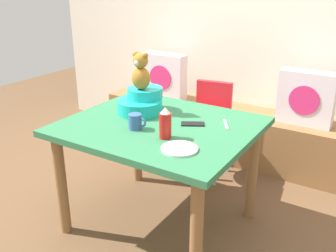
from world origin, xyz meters
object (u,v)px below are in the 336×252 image
(pillow_floral_right, at_px, (306,98))
(dining_table, at_px, (160,139))
(highchair, at_px, (209,117))
(coffee_mug, at_px, (136,122))
(pillow_floral_left, at_px, (164,76))
(infant_seat_teal, at_px, (142,102))
(ketchup_bottle, at_px, (165,124))
(dinner_plate_near, at_px, (179,149))
(cell_phone, at_px, (193,124))
(teddy_bear, at_px, (141,72))

(pillow_floral_right, distance_m, dining_table, 1.37)
(highchair, bearing_deg, coffee_mug, -91.53)
(pillow_floral_left, xyz_separation_m, infant_seat_teal, (0.52, -1.11, 0.13))
(highchair, distance_m, ketchup_bottle, 1.05)
(pillow_floral_right, relative_size, dinner_plate_near, 2.20)
(infant_seat_teal, distance_m, dinner_plate_near, 0.65)
(pillow_floral_left, height_order, cell_phone, pillow_floral_left)
(pillow_floral_left, relative_size, cell_phone, 3.06)
(coffee_mug, relative_size, dinner_plate_near, 0.60)
(pillow_floral_left, distance_m, infant_seat_teal, 1.23)
(pillow_floral_right, xyz_separation_m, ketchup_bottle, (-0.46, -1.40, 0.15))
(pillow_floral_left, distance_m, cell_phone, 1.47)
(highchair, height_order, dinner_plate_near, highchair)
(highchair, relative_size, coffee_mug, 6.58)
(infant_seat_teal, xyz_separation_m, dinner_plate_near, (0.52, -0.39, -0.07))
(teddy_bear, height_order, dinner_plate_near, teddy_bear)
(coffee_mug, height_order, cell_phone, coffee_mug)
(infant_seat_teal, relative_size, dinner_plate_near, 1.65)
(highchair, bearing_deg, ketchup_bottle, -78.59)
(teddy_bear, relative_size, ketchup_bottle, 1.35)
(pillow_floral_left, bearing_deg, dinner_plate_near, -55.00)
(pillow_floral_right, bearing_deg, dining_table, -116.52)
(dining_table, relative_size, highchair, 1.47)
(pillow_floral_right, xyz_separation_m, cell_phone, (-0.43, -1.13, 0.06))
(pillow_floral_right, distance_m, ketchup_bottle, 1.48)
(cell_phone, bearing_deg, highchair, -11.81)
(coffee_mug, distance_m, dinner_plate_near, 0.39)
(teddy_bear, bearing_deg, cell_phone, -3.32)
(pillow_floral_right, bearing_deg, pillow_floral_left, 180.00)
(highchair, xyz_separation_m, ketchup_bottle, (0.20, -0.98, 0.31))
(pillow_floral_left, distance_m, teddy_bear, 1.27)
(teddy_bear, relative_size, cell_phone, 1.74)
(dining_table, bearing_deg, infant_seat_teal, 151.61)
(pillow_floral_right, height_order, cell_phone, pillow_floral_right)
(dining_table, distance_m, highchair, 0.82)
(dining_table, height_order, infant_seat_teal, infant_seat_teal)
(highchair, relative_size, teddy_bear, 3.16)
(pillow_floral_right, relative_size, highchair, 0.56)
(pillow_floral_right, xyz_separation_m, infant_seat_teal, (-0.84, -1.11, 0.13))
(highchair, bearing_deg, infant_seat_teal, -104.14)
(dinner_plate_near, bearing_deg, ketchup_bottle, 147.53)
(teddy_bear, bearing_deg, dining_table, -28.28)
(teddy_bear, relative_size, coffee_mug, 2.08)
(infant_seat_teal, bearing_deg, ketchup_bottle, -38.01)
(dining_table, distance_m, dinner_plate_near, 0.42)
(infant_seat_teal, height_order, ketchup_bottle, ketchup_bottle)
(dinner_plate_near, bearing_deg, teddy_bear, 143.53)
(pillow_floral_left, relative_size, dining_table, 0.38)
(infant_seat_teal, xyz_separation_m, teddy_bear, (-0.00, -0.00, 0.21))
(infant_seat_teal, bearing_deg, pillow_floral_right, 53.00)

